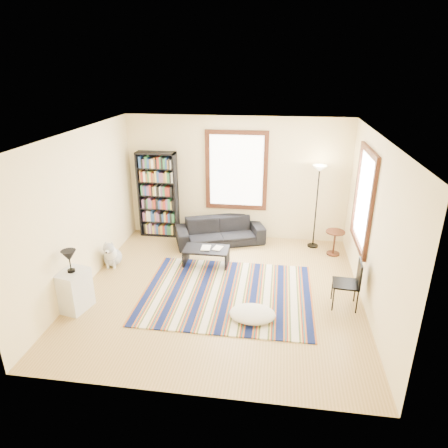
# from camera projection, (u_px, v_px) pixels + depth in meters

# --- Properties ---
(floor) EXTENTS (5.00, 5.00, 0.10)m
(floor) POSITION_uv_depth(u_px,v_px,m) (220.00, 292.00, 7.29)
(floor) COLOR tan
(floor) RESTS_ON ground
(ceiling) EXTENTS (5.00, 5.00, 0.10)m
(ceiling) POSITION_uv_depth(u_px,v_px,m) (219.00, 132.00, 6.20)
(ceiling) COLOR white
(ceiling) RESTS_ON floor
(wall_back) EXTENTS (5.00, 0.10, 2.80)m
(wall_back) POSITION_uv_depth(u_px,v_px,m) (237.00, 178.00, 9.08)
(wall_back) COLOR #F8E3A7
(wall_back) RESTS_ON floor
(wall_front) EXTENTS (5.00, 0.10, 2.80)m
(wall_front) POSITION_uv_depth(u_px,v_px,m) (185.00, 301.00, 4.40)
(wall_front) COLOR #F8E3A7
(wall_front) RESTS_ON floor
(wall_left) EXTENTS (0.10, 5.00, 2.80)m
(wall_left) POSITION_uv_depth(u_px,v_px,m) (78.00, 211.00, 7.08)
(wall_left) COLOR #F8E3A7
(wall_left) RESTS_ON floor
(wall_right) EXTENTS (0.10, 5.00, 2.80)m
(wall_right) POSITION_uv_depth(u_px,v_px,m) (376.00, 227.00, 6.41)
(wall_right) COLOR #F8E3A7
(wall_right) RESTS_ON floor
(window_back) EXTENTS (1.20, 0.06, 1.60)m
(window_back) POSITION_uv_depth(u_px,v_px,m) (236.00, 171.00, 8.94)
(window_back) COLOR white
(window_back) RESTS_ON wall_back
(window_right) EXTENTS (0.06, 1.20, 1.60)m
(window_right) POSITION_uv_depth(u_px,v_px,m) (364.00, 199.00, 7.08)
(window_right) COLOR white
(window_right) RESTS_ON wall_right
(rug) EXTENTS (2.99, 2.39, 0.02)m
(rug) POSITION_uv_depth(u_px,v_px,m) (227.00, 293.00, 7.15)
(rug) COLOR #0D1745
(rug) RESTS_ON floor
(sofa) EXTENTS (1.40, 2.11, 0.57)m
(sofa) POSITION_uv_depth(u_px,v_px,m) (220.00, 231.00, 9.08)
(sofa) COLOR black
(sofa) RESTS_ON floor
(bookshelf) EXTENTS (0.90, 0.30, 2.00)m
(bookshelf) POSITION_uv_depth(u_px,v_px,m) (158.00, 195.00, 9.26)
(bookshelf) COLOR black
(bookshelf) RESTS_ON floor
(coffee_table) EXTENTS (1.01, 0.75, 0.36)m
(coffee_table) POSITION_uv_depth(u_px,v_px,m) (206.00, 256.00, 8.13)
(coffee_table) COLOR black
(coffee_table) RESTS_ON floor
(book_a) EXTENTS (0.25, 0.19, 0.02)m
(book_a) POSITION_uv_depth(u_px,v_px,m) (201.00, 248.00, 8.07)
(book_a) COLOR beige
(book_a) RESTS_ON coffee_table
(book_b) EXTENTS (0.21, 0.26, 0.02)m
(book_b) POSITION_uv_depth(u_px,v_px,m) (214.00, 248.00, 8.09)
(book_b) COLOR beige
(book_b) RESTS_ON coffee_table
(floor_cushion) EXTENTS (0.76, 0.57, 0.19)m
(floor_cushion) POSITION_uv_depth(u_px,v_px,m) (252.00, 314.00, 6.42)
(floor_cushion) COLOR beige
(floor_cushion) RESTS_ON floor
(floor_lamp) EXTENTS (0.36, 0.36, 1.86)m
(floor_lamp) POSITION_uv_depth(u_px,v_px,m) (316.00, 207.00, 8.66)
(floor_lamp) COLOR black
(floor_lamp) RESTS_ON floor
(side_table) EXTENTS (0.41, 0.41, 0.54)m
(side_table) POSITION_uv_depth(u_px,v_px,m) (334.00, 243.00, 8.53)
(side_table) COLOR #421910
(side_table) RESTS_ON floor
(folding_chair) EXTENTS (0.45, 0.43, 0.86)m
(folding_chair) POSITION_uv_depth(u_px,v_px,m) (346.00, 284.00, 6.64)
(folding_chair) COLOR black
(folding_chair) RESTS_ON floor
(white_cabinet) EXTENTS (0.48, 0.57, 0.70)m
(white_cabinet) POSITION_uv_depth(u_px,v_px,m) (75.00, 290.00, 6.60)
(white_cabinet) COLOR silver
(white_cabinet) RESTS_ON floor
(table_lamp) EXTENTS (0.31, 0.31, 0.38)m
(table_lamp) POSITION_uv_depth(u_px,v_px,m) (70.00, 261.00, 6.39)
(table_lamp) COLOR black
(table_lamp) RESTS_ON white_cabinet
(dog) EXTENTS (0.45, 0.59, 0.56)m
(dog) POSITION_uv_depth(u_px,v_px,m) (112.00, 252.00, 8.08)
(dog) COLOR silver
(dog) RESTS_ON floor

